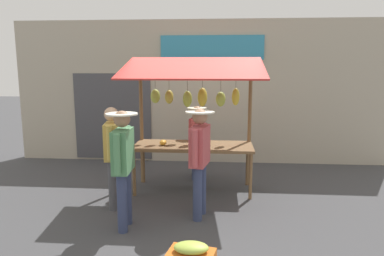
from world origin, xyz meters
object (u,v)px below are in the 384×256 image
object	(u,v)px
market_stall	(194,109)
shopper_with_shopping_bag	(200,154)
shopper_in_grey_tee	(113,150)
shopper_in_striped_shirt	(123,159)
vendor_with_sunhat	(197,137)

from	to	relation	value
market_stall	shopper_with_shopping_bag	distance (m)	1.39
market_stall	shopper_in_grey_tee	size ratio (longest dim) A/B	1.49
shopper_with_shopping_bag	shopper_in_striped_shirt	world-z (taller)	shopper_in_striped_shirt
vendor_with_sunhat	shopper_with_shopping_bag	size ratio (longest dim) A/B	0.90
vendor_with_sunhat	shopper_with_shopping_bag	world-z (taller)	shopper_with_shopping_bag
vendor_with_sunhat	shopper_with_shopping_bag	bearing A→B (deg)	16.79
vendor_with_sunhat	shopper_in_striped_shirt	distance (m)	2.60
shopper_with_shopping_bag	shopper_in_grey_tee	size ratio (longest dim) A/B	1.01
market_stall	shopper_in_grey_tee	xyz separation A→B (m)	(1.26, 0.97, -0.58)
shopper_with_shopping_bag	shopper_in_striped_shirt	size ratio (longest dim) A/B	0.99
market_stall	vendor_with_sunhat	bearing A→B (deg)	-91.27
shopper_with_shopping_bag	market_stall	bearing A→B (deg)	18.71
shopper_with_shopping_bag	shopper_in_striped_shirt	distance (m)	1.16
vendor_with_sunhat	shopper_in_striped_shirt	world-z (taller)	shopper_in_striped_shirt
market_stall	shopper_in_striped_shirt	distance (m)	2.02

